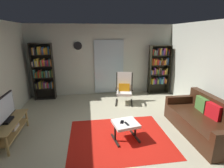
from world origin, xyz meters
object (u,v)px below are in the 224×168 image
lounge_armchair (124,87)px  wall_clock (78,46)px  tv_remote (127,124)px  leather_sofa (204,121)px  ottoman (125,125)px  bookshelf_near_sofa (159,68)px  tv_stand (8,127)px  cell_phone (122,122)px  television (4,110)px  bookshelf_near_tv (43,70)px

lounge_armchair → wall_clock: size_ratio=3.53×
tv_remote → wall_clock: wall_clock is taller
leather_sofa → ottoman: size_ratio=3.26×
bookshelf_near_sofa → ottoman: size_ratio=3.10×
tv_stand → tv_remote: size_ratio=8.59×
bookshelf_near_sofa → lounge_armchair: size_ratio=1.81×
tv_remote → wall_clock: (-1.08, 3.17, 1.42)m
ottoman → cell_phone: (-0.08, 0.02, 0.08)m
ottoman → television: bearing=172.1°
leather_sofa → wall_clock: size_ratio=6.70×
cell_phone → wall_clock: wall_clock is taller
tv_remote → tv_stand: bearing=152.9°
bookshelf_near_tv → ottoman: 3.77m
bookshelf_near_tv → tv_remote: size_ratio=13.69×
television → leather_sofa: bearing=-4.7°
television → cell_phone: 2.50m
bookshelf_near_sofa → ottoman: 3.58m
television → bookshelf_near_sofa: bookshelf_near_sofa is taller
bookshelf_near_sofa → ottoman: bearing=-123.6°
bookshelf_near_tv → tv_remote: bearing=-52.0°
lounge_armchair → ottoman: 2.19m
bookshelf_near_tv → tv_stand: bearing=-95.2°
tv_stand → cell_phone: (2.47, -0.35, 0.12)m
leather_sofa → bookshelf_near_tv: bearing=145.2°
wall_clock → cell_phone: bearing=-72.0°
bookshelf_near_sofa → cell_phone: size_ratio=13.21×
wall_clock → bookshelf_near_sofa: bearing=-3.2°
television → tv_remote: 2.60m
tv_remote → lounge_armchair: bearing=61.8°
leather_sofa → tv_stand: bearing=175.1°
television → wall_clock: 3.31m
television → bookshelf_near_sofa: (4.49, 2.58, 0.27)m
ottoman → bookshelf_near_tv: bearing=128.6°
television → bookshelf_near_tv: size_ratio=0.46×
tv_remote → wall_clock: bearing=91.5°
tv_stand → leather_sofa: size_ratio=0.64×
bookshelf_near_tv → tv_remote: (2.32, -2.97, -0.64)m
bookshelf_near_sofa → lounge_armchair: bearing=-152.5°
bookshelf_near_sofa → wall_clock: size_ratio=6.38×
ottoman → wall_clock: (-1.08, 3.10, 1.51)m
television → leather_sofa: size_ratio=0.47×
tv_stand → ottoman: size_ratio=2.07×
bookshelf_near_sofa → lounge_armchair: 1.77m
bookshelf_near_tv → cell_phone: 3.70m
television → wall_clock: size_ratio=3.16×
television → leather_sofa: 4.44m
leather_sofa → tv_remote: bearing=-178.0°
television → bookshelf_near_tv: bearing=84.9°
leather_sofa → wall_clock: (-2.95, 3.11, 1.55)m
bookshelf_near_tv → ottoman: size_ratio=3.31×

